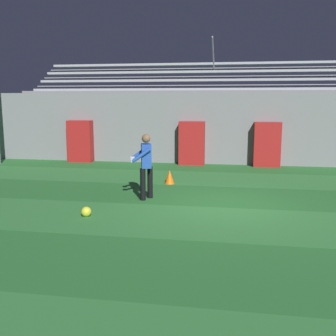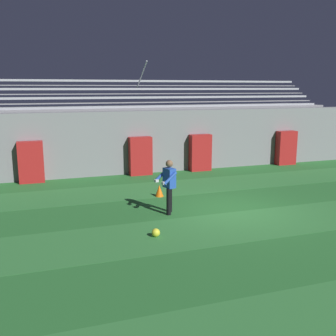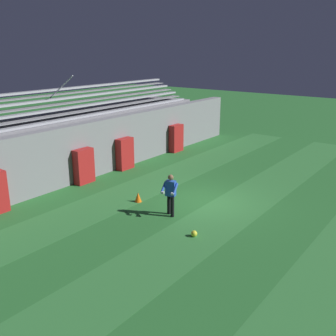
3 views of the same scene
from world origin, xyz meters
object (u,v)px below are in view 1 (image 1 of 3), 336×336
object	(u,v)px
goalkeeper	(146,162)
traffic_cone	(170,177)
padding_pillar_gate_right	(267,145)
soccer_ball	(86,212)
padding_pillar_gate_left	(192,143)
padding_pillar_far_left	(80,141)

from	to	relation	value
goalkeeper	traffic_cone	xyz separation A→B (m)	(0.30, 1.94, -0.74)
padding_pillar_gate_right	soccer_ball	world-z (taller)	padding_pillar_gate_right
padding_pillar_gate_right	goalkeeper	xyz separation A→B (m)	(-3.46, -5.63, 0.11)
padding_pillar_gate_left	goalkeeper	distance (m)	5.66
padding_pillar_gate_right	padding_pillar_far_left	bearing A→B (deg)	180.00
goalkeeper	traffic_cone	size ratio (longest dim) A/B	3.98
padding_pillar_gate_right	soccer_ball	distance (m)	8.61
padding_pillar_gate_right	soccer_ball	xyz separation A→B (m)	(-4.41, -7.36, -0.74)
traffic_cone	soccer_ball	bearing A→B (deg)	-108.80
padding_pillar_gate_left	soccer_ball	bearing A→B (deg)	-101.79
traffic_cone	padding_pillar_gate_left	bearing A→B (deg)	85.56
padding_pillar_gate_left	soccer_ball	size ratio (longest dim) A/B	7.69
goalkeeper	traffic_cone	bearing A→B (deg)	81.13
padding_pillar_gate_left	soccer_ball	distance (m)	7.56
soccer_ball	padding_pillar_far_left	bearing A→B (deg)	112.51
goalkeeper	traffic_cone	world-z (taller)	goalkeeper
padding_pillar_gate_left	padding_pillar_gate_right	world-z (taller)	same
goalkeeper	soccer_ball	size ratio (longest dim) A/B	7.59
padding_pillar_far_left	traffic_cone	xyz separation A→B (m)	(4.30, -3.69, -0.64)
padding_pillar_gate_left	traffic_cone	size ratio (longest dim) A/B	4.03
goalkeeper	soccer_ball	world-z (taller)	goalkeeper
padding_pillar_gate_right	soccer_ball	bearing A→B (deg)	-120.91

